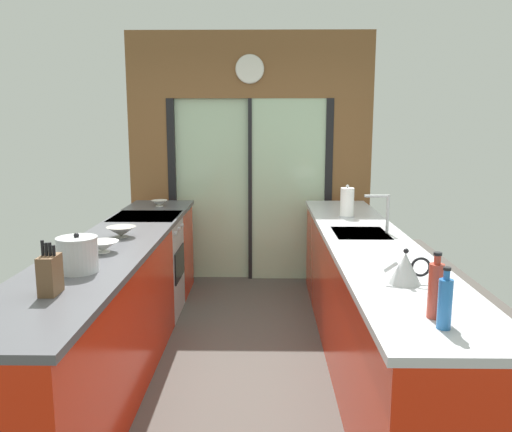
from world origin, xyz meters
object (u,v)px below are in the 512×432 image
object	(u,v)px
mixing_bowl_near	(102,246)
knife_block	(50,274)
oven_range	(148,266)
stock_pot	(78,255)
mixing_bowl_far	(159,203)
soap_bottle_far	(436,289)
soap_bottle_near	(445,302)
paper_towel_roll	(347,203)
kettle	(406,268)
mixing_bowl_mid	(121,232)

from	to	relation	value
mixing_bowl_near	knife_block	bearing A→B (deg)	-90.01
oven_range	stock_pot	xyz separation A→B (m)	(0.02, -1.78, 0.57)
mixing_bowl_far	soap_bottle_far	bearing A→B (deg)	-59.22
knife_block	soap_bottle_far	bearing A→B (deg)	-9.19
mixing_bowl_far	soap_bottle_far	distance (m)	3.48
knife_block	soap_bottle_near	xyz separation A→B (m)	(1.78, -0.41, 0.01)
soap_bottle_near	paper_towel_roll	xyz separation A→B (m)	(0.00, 2.56, 0.02)
soap_bottle_far	knife_block	bearing A→B (deg)	170.81
mixing_bowl_far	stock_pot	bearing A→B (deg)	-90.00
soap_bottle_near	soap_bottle_far	bearing A→B (deg)	90.00
stock_pot	soap_bottle_near	xyz separation A→B (m)	(1.78, -0.79, 0.01)
oven_range	mixing_bowl_far	distance (m)	0.73
knife_block	kettle	bearing A→B (deg)	6.27
mixing_bowl_near	soap_bottle_far	distance (m)	2.10
oven_range	kettle	distance (m)	2.72
mixing_bowl_far	soap_bottle_near	bearing A→B (deg)	-60.21
oven_range	mixing_bowl_near	world-z (taller)	mixing_bowl_near
knife_block	paper_towel_roll	world-z (taller)	paper_towel_roll
oven_range	mixing_bowl_mid	bearing A→B (deg)	-88.80
mixing_bowl_far	soap_bottle_far	xyz separation A→B (m)	(1.78, -2.99, 0.09)
mixing_bowl_mid	kettle	bearing A→B (deg)	-31.46
knife_block	soap_bottle_near	distance (m)	1.83
mixing_bowl_mid	soap_bottle_near	size ratio (longest dim) A/B	0.83
oven_range	soap_bottle_far	distance (m)	3.10
mixing_bowl_mid	kettle	world-z (taller)	kettle
soap_bottle_near	mixing_bowl_near	bearing A→B (deg)	145.16
mixing_bowl_near	mixing_bowl_mid	bearing A→B (deg)	90.00
soap_bottle_near	soap_bottle_far	size ratio (longest dim) A/B	0.89
mixing_bowl_mid	stock_pot	size ratio (longest dim) A/B	0.95
mixing_bowl_far	kettle	world-z (taller)	kettle
mixing_bowl_near	stock_pot	world-z (taller)	stock_pot
paper_towel_roll	knife_block	bearing A→B (deg)	-129.63
soap_bottle_near	kettle	bearing A→B (deg)	89.83
oven_range	soap_bottle_near	size ratio (longest dim) A/B	3.55
oven_range	knife_block	distance (m)	2.24
oven_range	mixing_bowl_near	bearing A→B (deg)	-89.21
mixing_bowl_mid	soap_bottle_far	xyz separation A→B (m)	(1.78, -1.57, 0.08)
soap_bottle_far	oven_range	bearing A→B (deg)	126.24
soap_bottle_near	paper_towel_roll	bearing A→B (deg)	90.00
knife_block	paper_towel_roll	size ratio (longest dim) A/B	0.94
soap_bottle_near	paper_towel_roll	size ratio (longest dim) A/B	0.90
knife_block	kettle	size ratio (longest dim) A/B	1.09
oven_range	soap_bottle_far	world-z (taller)	soap_bottle_far
mixing_bowl_mid	soap_bottle_near	xyz separation A→B (m)	(1.78, -1.69, 0.07)
mixing_bowl_mid	knife_block	xyz separation A→B (m)	(-0.00, -1.29, 0.06)
oven_range	kettle	world-z (taller)	kettle
mixing_bowl_mid	paper_towel_roll	world-z (taller)	paper_towel_roll
oven_range	mixing_bowl_near	distance (m)	1.43
knife_block	stock_pot	size ratio (longest dim) A/B	1.19
mixing_bowl_mid	soap_bottle_far	size ratio (longest dim) A/B	0.74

